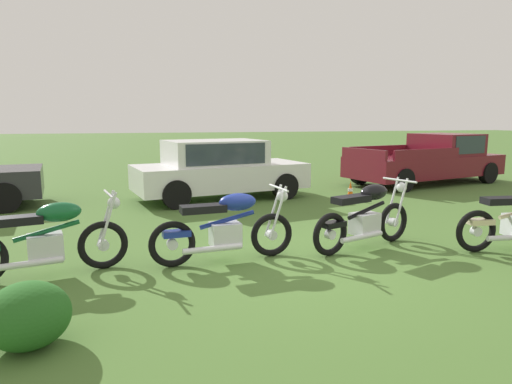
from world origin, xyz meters
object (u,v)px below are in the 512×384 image
(motorcycle_blue, at_px, (226,227))
(pickup_truck_burgundy, at_px, (431,158))
(motorcycle_green, at_px, (46,239))
(car_white, at_px, (218,166))
(traffic_cone, at_px, (350,192))
(shrub_low, at_px, (28,315))
(motorcycle_black, at_px, (365,217))

(motorcycle_blue, distance_m, pickup_truck_burgundy, 9.53)
(motorcycle_green, distance_m, car_white, 5.77)
(motorcycle_green, height_order, motorcycle_blue, same)
(motorcycle_blue, bearing_deg, pickup_truck_burgundy, 32.96)
(motorcycle_green, relative_size, car_white, 0.46)
(motorcycle_blue, distance_m, car_white, 4.94)
(pickup_truck_burgundy, xyz_separation_m, traffic_cone, (-3.72, -2.01, -0.54))
(motorcycle_green, xyz_separation_m, car_white, (3.06, 4.88, 0.32))
(traffic_cone, relative_size, shrub_low, 0.65)
(motorcycle_black, bearing_deg, motorcycle_green, 162.67)
(motorcycle_black, distance_m, car_white, 4.99)
(car_white, bearing_deg, motorcycle_blue, -110.00)
(motorcycle_blue, height_order, motorcycle_black, same)
(motorcycle_black, bearing_deg, motorcycle_blue, 163.51)
(pickup_truck_burgundy, distance_m, shrub_low, 12.32)
(motorcycle_black, height_order, traffic_cone, motorcycle_black)
(motorcycle_blue, height_order, car_white, car_white)
(car_white, xyz_separation_m, shrub_low, (-2.91, -6.71, -0.51))
(shrub_low, bearing_deg, car_white, 66.57)
(car_white, distance_m, pickup_truck_burgundy, 6.81)
(motorcycle_black, distance_m, shrub_low, 4.67)
(motorcycle_green, distance_m, traffic_cone, 7.18)
(car_white, height_order, shrub_low, car_white)
(motorcycle_green, distance_m, pickup_truck_burgundy, 11.40)
(shrub_low, bearing_deg, traffic_cone, 43.56)
(motorcycle_blue, relative_size, car_white, 0.47)
(motorcycle_green, bearing_deg, motorcycle_black, -10.50)
(motorcycle_green, distance_m, motorcycle_black, 4.41)
(pickup_truck_burgundy, bearing_deg, car_white, 175.28)
(motorcycle_black, bearing_deg, shrub_low, -174.11)
(traffic_cone, height_order, shrub_low, shrub_low)
(motorcycle_black, distance_m, traffic_cone, 4.09)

